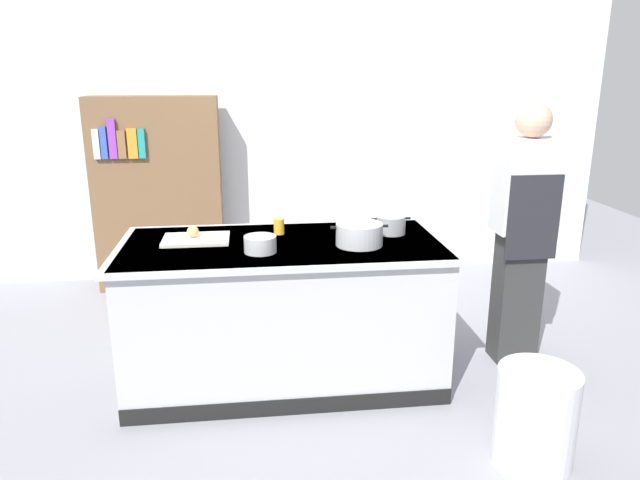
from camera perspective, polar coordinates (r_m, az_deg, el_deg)
ground_plane at (r=3.90m, az=-3.39°, el=-13.06°), size 10.00×10.00×0.00m
back_wall at (r=5.51m, az=-5.08°, el=11.94°), size 6.40×0.12×3.00m
counter_island at (r=3.69m, az=-3.50°, el=-6.74°), size 1.98×0.98×0.90m
cutting_board at (r=3.65m, az=-12.00°, el=0.07°), size 0.40×0.28×0.02m
onion at (r=3.65m, az=-12.30°, el=0.81°), size 0.07×0.07×0.07m
stock_pot at (r=3.48m, az=3.85°, el=0.56°), size 0.35×0.28×0.13m
sauce_pan at (r=3.75m, az=6.91°, el=1.49°), size 0.25×0.19×0.11m
mixing_bowl at (r=3.36m, az=-5.85°, el=-0.40°), size 0.19×0.19×0.10m
juice_cup at (r=3.72m, az=-4.02°, el=1.34°), size 0.07×0.07×0.10m
trash_bin at (r=3.20m, az=20.25°, el=-15.92°), size 0.40×0.40×0.50m
person_chef at (r=4.00m, az=19.21°, el=0.99°), size 0.38×0.25×1.72m
bookshelf at (r=5.36m, az=-15.51°, el=4.30°), size 1.10×0.31×1.70m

